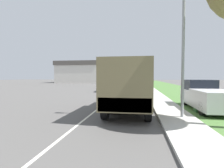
{
  "coord_description": "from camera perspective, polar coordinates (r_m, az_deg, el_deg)",
  "views": [
    {
      "loc": [
        2.6,
        1.93,
        2.1
      ],
      "look_at": [
        0.81,
        13.79,
        1.6
      ],
      "focal_mm": 28.0,
      "sensor_mm": 36.0,
      "label": 1
    }
  ],
  "objects": [
    {
      "name": "car_second_ahead",
      "position": [
        38.38,
        2.09,
        0.2
      ],
      "size": [
        1.77,
        4.16,
        1.42
      ],
      "color": "black",
      "rests_on": "ground"
    },
    {
      "name": "grass_strip_right",
      "position": [
        38.64,
        17.94,
        -0.84
      ],
      "size": [
        7.0,
        120.0,
        0.02
      ],
      "color": "#4C7538",
      "rests_on": "ground"
    },
    {
      "name": "military_truck",
      "position": [
        10.38,
        5.43,
        -0.2
      ],
      "size": [
        2.35,
        6.77,
        2.93
      ],
      "color": "#606647",
      "rests_on": "ground"
    },
    {
      "name": "pickup_truck",
      "position": [
        12.72,
        28.19,
        -3.3
      ],
      "size": [
        1.95,
        5.37,
        1.87
      ],
      "color": "silver",
      "rests_on": "grass_strip_right"
    },
    {
      "name": "utility_box",
      "position": [
        11.6,
        26.72,
        -6.45
      ],
      "size": [
        0.55,
        0.45,
        0.7
      ],
      "color": "#3D7042",
      "rests_on": "grass_strip_right"
    },
    {
      "name": "car_nearest_ahead",
      "position": [
        25.19,
        -1.82,
        -0.98
      ],
      "size": [
        1.75,
        4.66,
        1.36
      ],
      "color": "silver",
      "rests_on": "ground"
    },
    {
      "name": "building_distant",
      "position": [
        62.87,
        -10.43,
        3.84
      ],
      "size": [
        15.0,
        10.46,
        7.39
      ],
      "color": "beige",
      "rests_on": "ground"
    },
    {
      "name": "car_farthest_ahead",
      "position": [
        75.76,
        5.06,
        1.36
      ],
      "size": [
        1.82,
        4.14,
        1.71
      ],
      "color": "navy",
      "rests_on": "ground"
    },
    {
      "name": "lane_centre_stripe",
      "position": [
        38.22,
        4.66,
        -0.77
      ],
      "size": [
        0.12,
        120.0,
        0.0
      ],
      "color": "silver",
      "rests_on": "ground"
    },
    {
      "name": "car_fourth_ahead",
      "position": [
        60.94,
        7.74,
        1.06
      ],
      "size": [
        1.8,
        4.6,
        1.6
      ],
      "color": "#336B3D",
      "rests_on": "ground"
    },
    {
      "name": "ground_plane",
      "position": [
        38.22,
        4.66,
        -0.78
      ],
      "size": [
        180.0,
        180.0,
        0.0
      ],
      "primitive_type": "plane",
      "color": "#565451"
    },
    {
      "name": "lamp_post",
      "position": [
        9.45,
        21.05,
        16.33
      ],
      "size": [
        1.69,
        0.24,
        7.22
      ],
      "color": "gray",
      "rests_on": "sidewalk_right"
    },
    {
      "name": "sidewalk_right",
      "position": [
        38.17,
        11.41,
        -0.73
      ],
      "size": [
        1.8,
        120.0,
        0.12
      ],
      "color": "beige",
      "rests_on": "ground"
    },
    {
      "name": "car_third_ahead",
      "position": [
        47.05,
        7.41,
        0.61
      ],
      "size": [
        1.72,
        4.48,
        1.47
      ],
      "color": "#336B3D",
      "rests_on": "ground"
    }
  ]
}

